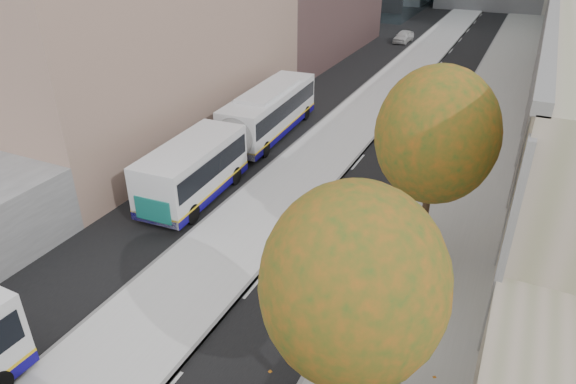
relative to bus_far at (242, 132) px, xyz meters
The scene contains 6 objects.
bus_platform 8.41m from the bus_far, 61.02° to the left, with size 4.25×150.00×0.15m, color silver.
sidewalk 14.11m from the bus_far, 31.09° to the left, with size 4.75×150.00×0.08m, color gray.
tree_c 19.06m from the bus_far, 52.10° to the right, with size 4.20×4.20×7.28m.
tree_d 13.43m from the bus_far, 26.62° to the right, with size 4.40×4.40×7.60m.
bus_far is the anchor object (origin of this frame).
distant_car 34.35m from the bus_far, 88.84° to the left, with size 1.49×3.69×1.26m, color silver.
Camera 1 is at (6.12, 4.35, 12.39)m, focal length 32.00 mm.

